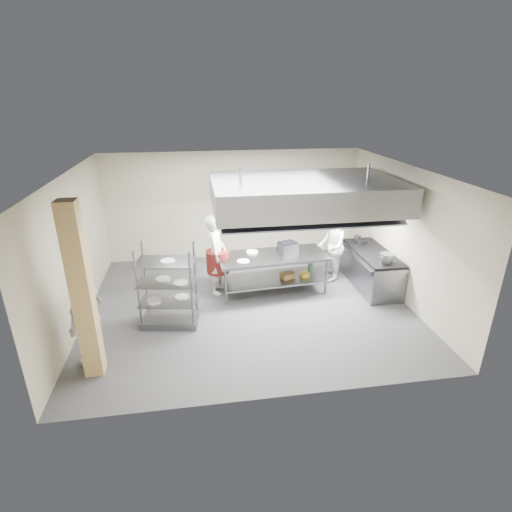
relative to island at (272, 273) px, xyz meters
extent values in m
plane|color=#28282A|center=(-0.65, -0.62, -0.46)|extent=(7.00, 7.00, 0.00)
plane|color=silver|center=(-0.65, -0.62, 2.54)|extent=(7.00, 7.00, 0.00)
plane|color=#ADA489|center=(-0.65, 2.38, 1.04)|extent=(7.00, 0.00, 7.00)
plane|color=#ADA489|center=(-4.15, -0.62, 1.04)|extent=(0.00, 6.00, 6.00)
plane|color=#ADA489|center=(2.85, -0.62, 1.04)|extent=(0.00, 6.00, 6.00)
cube|color=tan|center=(-3.55, -2.52, 1.04)|extent=(0.30, 0.30, 3.00)
cube|color=gray|center=(0.65, -0.22, 1.94)|extent=(4.00, 2.50, 0.60)
cube|color=white|center=(-0.25, -0.22, 1.62)|extent=(1.60, 0.12, 0.04)
cube|color=white|center=(1.55, -0.22, 1.62)|extent=(1.60, 0.12, 0.04)
cube|color=gray|center=(1.15, 2.22, 1.04)|extent=(1.50, 0.28, 0.04)
cube|color=gray|center=(0.00, 0.00, 0.42)|extent=(2.62, 1.27, 0.06)
cube|color=slate|center=(0.00, 0.00, -0.16)|extent=(2.41, 1.14, 0.04)
cube|color=gray|center=(2.43, -0.12, -0.04)|extent=(0.80, 2.00, 0.84)
cube|color=black|center=(2.43, -0.12, 0.41)|extent=(0.78, 1.96, 0.06)
imported|color=white|center=(-1.30, 0.15, 0.49)|extent=(0.56, 0.75, 1.89)
imported|color=silver|center=(1.55, 0.40, 0.44)|extent=(0.89, 1.02, 1.79)
imported|color=white|center=(-3.65, -2.19, 0.44)|extent=(0.66, 1.12, 1.79)
cube|color=slate|center=(0.41, 0.21, 0.56)|extent=(0.51, 0.45, 0.21)
cube|color=#9A673D|center=(0.37, -0.06, -0.07)|extent=(0.37, 0.31, 0.14)
cylinder|color=gray|center=(2.43, -0.78, 0.55)|extent=(0.30, 0.30, 0.21)
cylinder|color=silver|center=(-2.35, -1.13, 0.09)|extent=(0.28, 0.28, 0.05)
camera|label=1|loc=(-1.72, -8.45, 3.96)|focal=28.00mm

